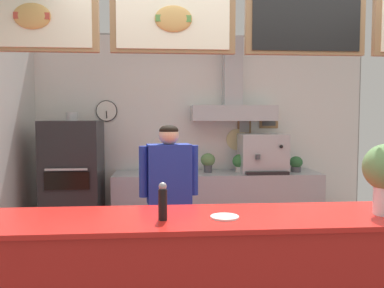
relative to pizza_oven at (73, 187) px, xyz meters
The scene contains 11 objects.
back_wall_assembly 1.80m from the pizza_oven, 15.95° to the left, with size 4.47×2.83×2.72m.
back_prep_counter 1.81m from the pizza_oven, ahead, with size 2.63×0.63×0.91m.
pizza_oven is the anchor object (origin of this frame).
shop_worker 1.56m from the pizza_oven, 44.01° to the right, with size 0.56×0.27×1.56m.
espresso_machine 2.39m from the pizza_oven, ahead, with size 0.59×0.48×0.50m.
potted_rosemary 1.69m from the pizza_oven, ahead, with size 0.19×0.19×0.25m.
potted_sage 2.10m from the pizza_oven, ahead, with size 0.20×0.20×0.23m.
potted_oregano 1.26m from the pizza_oven, ahead, with size 0.18×0.18×0.23m.
potted_thyme 2.81m from the pizza_oven, ahead, with size 0.17×0.17×0.20m.
pepper_grinder 2.70m from the pizza_oven, 66.90° to the right, with size 0.05×0.05×0.23m.
condiment_plate 2.84m from the pizza_oven, 59.63° to the right, with size 0.18×0.18×0.01m.
Camera 1 is at (-0.55, -2.71, 1.64)m, focal length 37.67 mm.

